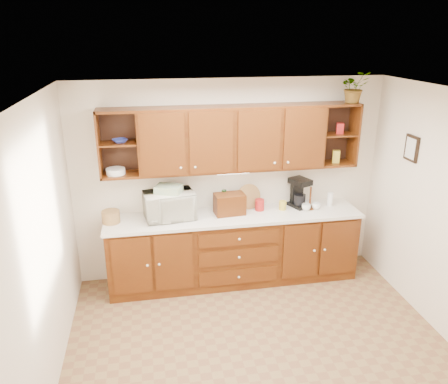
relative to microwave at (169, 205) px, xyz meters
name	(u,v)px	position (x,y,z in m)	size (l,w,h in m)	color
floor	(261,352)	(0.81, -1.49, -1.11)	(4.00, 4.00, 0.00)	olive
ceiling	(271,98)	(0.81, -1.49, 1.49)	(4.00, 4.00, 0.00)	white
back_wall	(230,180)	(0.81, 0.26, 0.19)	(4.00, 4.00, 0.00)	beige
left_wall	(40,257)	(-1.19, -1.49, 0.19)	(3.50, 3.50, 0.00)	beige
base_cabinets	(234,249)	(0.81, -0.04, -0.66)	(3.20, 0.60, 0.90)	#3B1506
countertop	(234,216)	(0.81, -0.05, -0.19)	(3.24, 0.64, 0.04)	silver
upper_cabinets	(233,138)	(0.82, 0.10, 0.79)	(3.20, 0.33, 0.80)	#3B1506
undercabinet_light	(233,173)	(0.81, 0.05, 0.36)	(0.40, 0.05, 0.03)	white
framed_picture	(412,148)	(2.79, -0.59, 0.74)	(0.03, 0.24, 0.30)	black
wicker_basket	(111,217)	(-0.71, -0.02, -0.09)	(0.22, 0.22, 0.15)	olive
microwave	(169,205)	(0.00, 0.00, 0.00)	(0.60, 0.41, 0.33)	silver
towel_stack	(169,189)	(0.00, 0.00, 0.21)	(0.31, 0.22, 0.09)	#CBC25F
wine_bottle	(224,200)	(0.71, 0.12, -0.03)	(0.06, 0.06, 0.28)	black
woven_tray	(249,208)	(1.04, 0.13, -0.16)	(0.33, 0.33, 0.02)	olive
bread_box	(230,204)	(0.76, 0.00, -0.03)	(0.38, 0.24, 0.26)	#3B1506
mug_tree	(310,205)	(1.82, -0.03, -0.12)	(0.29, 0.28, 0.30)	#3B1506
canister_red	(260,205)	(1.16, 0.04, -0.09)	(0.12, 0.12, 0.15)	#AF1B19
canister_white	(330,199)	(2.12, 0.02, -0.08)	(0.08, 0.08, 0.18)	white
canister_yellow	(283,205)	(1.46, 0.01, -0.11)	(0.10, 0.10, 0.12)	gold
coffee_maker	(299,193)	(1.71, 0.10, 0.02)	(0.29, 0.33, 0.38)	black
bowl_stack	(120,141)	(-0.54, 0.09, 0.81)	(0.17, 0.17, 0.04)	navy
plate_stack	(116,171)	(-0.61, 0.09, 0.45)	(0.23, 0.23, 0.07)	white
pantry_box_yellow	(336,157)	(2.18, 0.08, 0.49)	(0.09, 0.07, 0.16)	gold
pantry_box_red	(340,128)	(2.20, 0.09, 0.86)	(0.09, 0.08, 0.13)	#AF1B19
potted_plant	(354,87)	(2.32, 0.05, 1.37)	(0.34, 0.30, 0.38)	#999999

